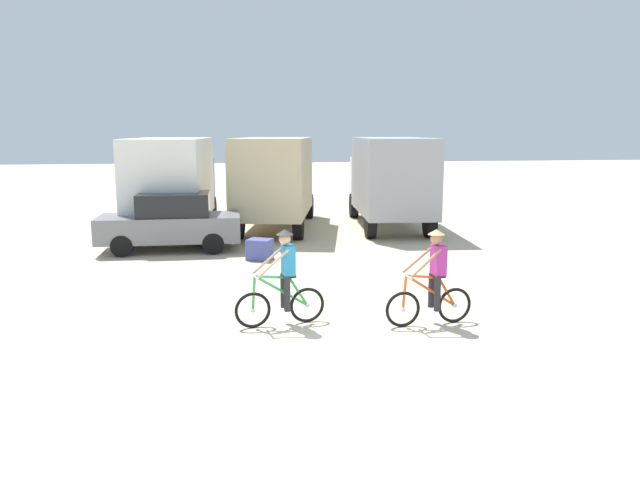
# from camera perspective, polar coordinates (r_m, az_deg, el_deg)

# --- Properties ---
(ground_plane) EXTENTS (120.00, 120.00, 0.00)m
(ground_plane) POSITION_cam_1_polar(r_m,az_deg,el_deg) (10.04, 2.84, -10.71)
(ground_plane) COLOR beige
(box_truck_white_box) EXTENTS (2.82, 6.89, 3.35)m
(box_truck_white_box) POSITION_cam_1_polar(r_m,az_deg,el_deg) (21.83, -13.69, 5.49)
(box_truck_white_box) COLOR white
(box_truck_white_box) RESTS_ON ground
(box_truck_tan_camper) EXTENTS (3.62, 7.08, 3.35)m
(box_truck_tan_camper) POSITION_cam_1_polar(r_m,az_deg,el_deg) (22.35, -4.18, 5.86)
(box_truck_tan_camper) COLOR #CCB78E
(box_truck_tan_camper) RESTS_ON ground
(box_truck_grey_hauler) EXTENTS (2.95, 6.93, 3.35)m
(box_truck_grey_hauler) POSITION_cam_1_polar(r_m,az_deg,el_deg) (22.71, 6.61, 5.89)
(box_truck_grey_hauler) COLOR #9E9EA3
(box_truck_grey_hauler) RESTS_ON ground
(sedan_parked) EXTENTS (4.21, 1.80, 1.76)m
(sedan_parked) POSITION_cam_1_polar(r_m,az_deg,el_deg) (18.78, -13.91, 1.69)
(sedan_parked) COLOR slate
(sedan_parked) RESTS_ON ground
(cyclist_orange_shirt) EXTENTS (1.71, 0.55, 1.82)m
(cyclist_orange_shirt) POSITION_cam_1_polar(r_m,az_deg,el_deg) (11.23, -3.51, -3.91)
(cyclist_orange_shirt) COLOR black
(cyclist_orange_shirt) RESTS_ON ground
(cyclist_cowboy_hat) EXTENTS (1.73, 0.52, 1.82)m
(cyclist_cowboy_hat) POSITION_cam_1_polar(r_m,az_deg,el_deg) (11.42, 10.63, -3.83)
(cyclist_cowboy_hat) COLOR black
(cyclist_cowboy_hat) RESTS_ON ground
(supply_crate) EXTENTS (0.82, 0.77, 0.59)m
(supply_crate) POSITION_cam_1_polar(r_m,az_deg,el_deg) (17.08, -5.73, -0.90)
(supply_crate) COLOR #4C5199
(supply_crate) RESTS_ON ground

